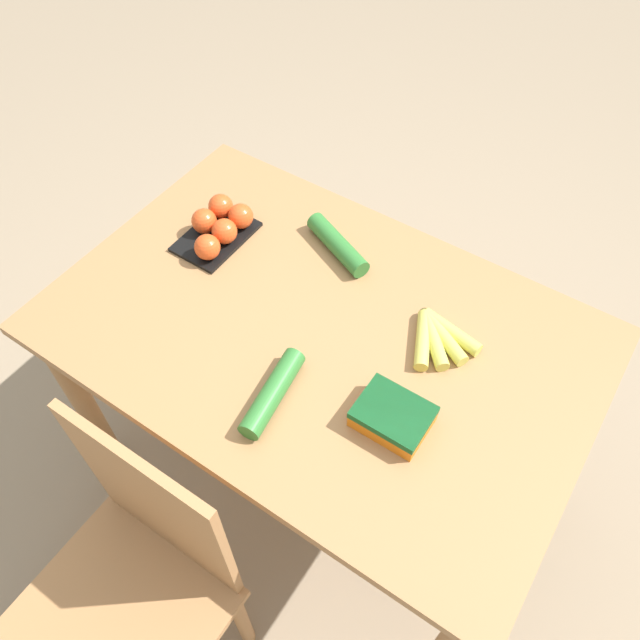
% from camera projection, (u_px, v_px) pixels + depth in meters
% --- Properties ---
extents(ground_plane, '(12.00, 12.00, 0.00)m').
position_uv_depth(ground_plane, '(320.00, 464.00, 2.05)').
color(ground_plane, gray).
extents(dining_table, '(1.26, 0.83, 0.74)m').
position_uv_depth(dining_table, '(320.00, 354.00, 1.54)').
color(dining_table, '#9E7044').
rests_on(dining_table, ground_plane).
extents(chair, '(0.42, 0.40, 0.91)m').
position_uv_depth(chair, '(136.00, 585.00, 1.37)').
color(chair, '#A87547').
rests_on(chair, ground_plane).
extents(banana_bunch, '(0.17, 0.16, 0.03)m').
position_uv_depth(banana_bunch, '(437.00, 336.00, 1.42)').
color(banana_bunch, brown).
rests_on(banana_bunch, dining_table).
extents(tomato_pack, '(0.15, 0.21, 0.08)m').
position_uv_depth(tomato_pack, '(219.00, 226.00, 1.61)').
color(tomato_pack, black).
rests_on(tomato_pack, dining_table).
extents(carrot_bag, '(0.15, 0.12, 0.05)m').
position_uv_depth(carrot_bag, '(393.00, 415.00, 1.28)').
color(carrot_bag, orange).
rests_on(carrot_bag, dining_table).
extents(cucumber_near, '(0.08, 0.22, 0.05)m').
position_uv_depth(cucumber_near, '(273.00, 393.00, 1.32)').
color(cucumber_near, '#2D702D').
rests_on(cucumber_near, dining_table).
extents(cucumber_far, '(0.22, 0.13, 0.05)m').
position_uv_depth(cucumber_far, '(338.00, 245.00, 1.59)').
color(cucumber_far, '#2D702D').
rests_on(cucumber_far, dining_table).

